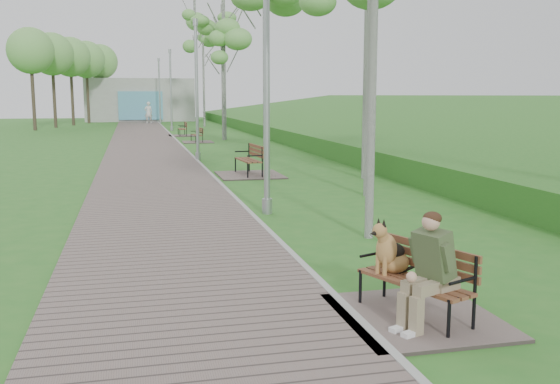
{
  "coord_description": "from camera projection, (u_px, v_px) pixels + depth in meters",
  "views": [
    {
      "loc": [
        -2.36,
        -10.87,
        2.48
      ],
      "look_at": [
        -0.23,
        -1.88,
        1.04
      ],
      "focal_mm": 40.0,
      "sensor_mm": 36.0,
      "label": 1
    }
  ],
  "objects": [
    {
      "name": "lamp_post_third",
      "position": [
        171.0,
        93.0,
        43.11
      ],
      "size": [
        0.22,
        0.22,
        5.58
      ],
      "color": "#9EA1A6",
      "rests_on": "ground"
    },
    {
      "name": "embankment",
      "position": [
        408.0,
        142.0,
        33.33
      ],
      "size": [
        14.0,
        70.0,
        1.6
      ],
      "primitive_type": "cube",
      "color": "#40792B",
      "rests_on": "ground"
    },
    {
      "name": "building_north",
      "position": [
        140.0,
        100.0,
        59.72
      ],
      "size": [
        10.0,
        5.2,
        4.0
      ],
      "color": "#9E9E99",
      "rests_on": "ground"
    },
    {
      "name": "bench_second",
      "position": [
        249.0,
        169.0,
        19.27
      ],
      "size": [
        1.94,
        2.15,
        1.19
      ],
      "color": "#6F5F5A",
      "rests_on": "ground"
    },
    {
      "name": "lamp_post_near",
      "position": [
        267.0,
        90.0,
        12.74
      ],
      "size": [
        0.21,
        0.21,
        5.53
      ],
      "color": "#9EA1A6",
      "rests_on": "ground"
    },
    {
      "name": "bench_third",
      "position": [
        197.0,
        139.0,
        32.78
      ],
      "size": [
        1.56,
        1.74,
        0.96
      ],
      "color": "#6F5F5A",
      "rests_on": "ground"
    },
    {
      "name": "walkway",
      "position": [
        145.0,
        144.0,
        31.64
      ],
      "size": [
        3.5,
        67.0,
        0.04
      ],
      "primitive_type": "cube",
      "color": "#6F5F5A",
      "rests_on": "ground"
    },
    {
      "name": "lamp_post_far",
      "position": [
        160.0,
        93.0,
        55.22
      ],
      "size": [
        0.22,
        0.22,
        5.68
      ],
      "color": "#9EA1A6",
      "rests_on": "ground"
    },
    {
      "name": "ground",
      "position": [
        268.0,
        232.0,
        11.37
      ],
      "size": [
        120.0,
        120.0,
        0.0
      ],
      "primitive_type": "plane",
      "color": "#2B6C23",
      "rests_on": "ground"
    },
    {
      "name": "birch_distant_b",
      "position": [
        195.0,
        21.0,
        57.41
      ],
      "size": [
        2.93,
        2.93,
        11.68
      ],
      "color": "silver",
      "rests_on": "ground"
    },
    {
      "name": "birch_mid_c",
      "position": [
        222.0,
        46.0,
        33.76
      ],
      "size": [
        2.31,
        2.31,
        6.48
      ],
      "color": "silver",
      "rests_on": "ground"
    },
    {
      "name": "bench_main",
      "position": [
        412.0,
        284.0,
        6.87
      ],
      "size": [
        1.69,
        1.88,
        1.48
      ],
      "color": "#6F5F5A",
      "rests_on": "ground"
    },
    {
      "name": "lamp_post_second",
      "position": [
        197.0,
        95.0,
        23.53
      ],
      "size": [
        0.2,
        0.2,
        5.28
      ],
      "color": "#9EA1A6",
      "rests_on": "ground"
    },
    {
      "name": "kerb",
      "position": [
        180.0,
        143.0,
        32.03
      ],
      "size": [
        0.1,
        67.0,
        0.05
      ],
      "primitive_type": "cube",
      "color": "#999993",
      "rests_on": "ground"
    },
    {
      "name": "birch_distant_a",
      "position": [
        203.0,
        35.0,
        47.78
      ],
      "size": [
        2.37,
        2.37,
        8.91
      ],
      "color": "silver",
      "rests_on": "ground"
    },
    {
      "name": "birch_far_c",
      "position": [
        222.0,
        28.0,
        44.79
      ],
      "size": [
        2.23,
        2.23,
        9.25
      ],
      "color": "silver",
      "rests_on": "ground"
    },
    {
      "name": "bench_far",
      "position": [
        182.0,
        133.0,
        37.92
      ],
      "size": [
        1.71,
        1.89,
        1.05
      ],
      "color": "#6F5F5A",
      "rests_on": "ground"
    },
    {
      "name": "pedestrian_near",
      "position": [
        148.0,
        113.0,
        53.91
      ],
      "size": [
        0.76,
        0.57,
        1.89
      ],
      "primitive_type": "imported",
      "rotation": [
        0.0,
        0.0,
        3.33
      ],
      "color": "silver",
      "rests_on": "ground"
    }
  ]
}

